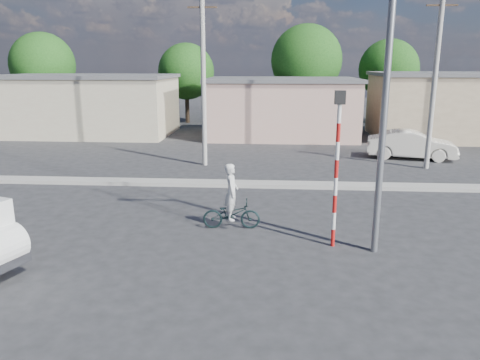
# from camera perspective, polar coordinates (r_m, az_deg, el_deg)

# --- Properties ---
(ground_plane) EXTENTS (120.00, 120.00, 0.00)m
(ground_plane) POSITION_cam_1_polar(r_m,az_deg,el_deg) (12.30, -3.14, -10.23)
(ground_plane) COLOR #2A2A2D
(ground_plane) RESTS_ON ground
(median) EXTENTS (40.00, 0.80, 0.16)m
(median) POSITION_cam_1_polar(r_m,az_deg,el_deg) (19.81, -0.24, -0.47)
(median) COLOR #99968E
(median) RESTS_ON ground
(bicycle) EXTENTS (1.82, 0.72, 0.94)m
(bicycle) POSITION_cam_1_polar(r_m,az_deg,el_deg) (14.66, -1.05, -4.16)
(bicycle) COLOR black
(bicycle) RESTS_ON ground
(cyclist) EXTENTS (0.46, 0.67, 1.78)m
(cyclist) POSITION_cam_1_polar(r_m,az_deg,el_deg) (14.54, -1.06, -2.59)
(cyclist) COLOR silver
(cyclist) RESTS_ON ground
(car_cream) EXTENTS (4.86, 2.47, 1.53)m
(car_cream) POSITION_cam_1_polar(r_m,az_deg,el_deg) (26.94, 20.16, 4.06)
(car_cream) COLOR silver
(car_cream) RESTS_ON ground
(traffic_pole) EXTENTS (0.28, 0.18, 4.36)m
(traffic_pole) POSITION_cam_1_polar(r_m,az_deg,el_deg) (12.97, 11.75, 2.82)
(traffic_pole) COLOR red
(traffic_pole) RESTS_ON ground
(streetlight) EXTENTS (2.34, 0.22, 9.00)m
(streetlight) POSITION_cam_1_polar(r_m,az_deg,el_deg) (12.60, 16.82, 13.05)
(streetlight) COLOR slate
(streetlight) RESTS_ON ground
(building_row) EXTENTS (37.80, 7.30, 4.44)m
(building_row) POSITION_cam_1_polar(r_m,az_deg,el_deg) (33.24, 3.54, 9.03)
(building_row) COLOR #C2B092
(building_row) RESTS_ON ground
(tree_row) EXTENTS (34.13, 7.32, 8.10)m
(tree_row) POSITION_cam_1_polar(r_m,az_deg,el_deg) (39.90, -1.25, 13.77)
(tree_row) COLOR #38281E
(tree_row) RESTS_ON ground
(utility_poles) EXTENTS (35.40, 0.24, 8.00)m
(utility_poles) POSITION_cam_1_polar(r_m,az_deg,el_deg) (23.20, 8.73, 11.49)
(utility_poles) COLOR #99968E
(utility_poles) RESTS_ON ground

